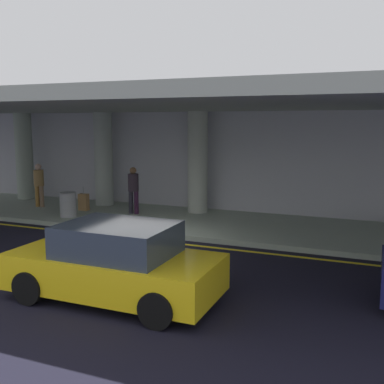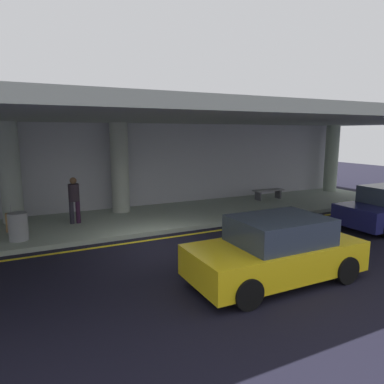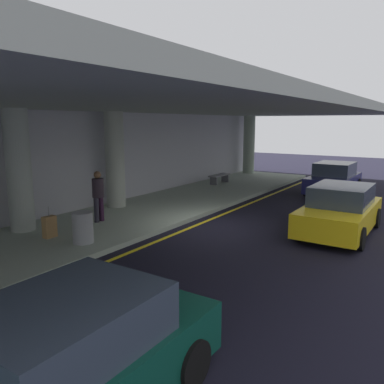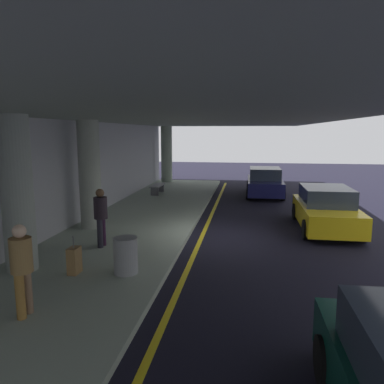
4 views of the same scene
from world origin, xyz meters
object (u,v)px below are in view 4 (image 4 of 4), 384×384
Objects in this scene: support_column_left_mid at (17,194)px; car_navy at (265,182)px; support_column_right_mid at (167,154)px; trash_bin_steel at (126,255)px; car_yellow_taxi at (326,210)px; traveler_with_luggage at (22,264)px; support_column_center at (90,175)px; bench_metal at (158,187)px; person_waiting_for_ride at (101,214)px; suitcase_upright_primary at (74,260)px.

car_navy is at bearing -26.75° from support_column_left_mid.
trash_bin_steel is at bearing -170.97° from support_column_right_mid.
support_column_left_mid is 0.89× the size of car_yellow_taxi.
traveler_with_luggage is 2.55m from trash_bin_steel.
support_column_left_mid is at bearing 180.00° from support_column_center.
bench_metal is (-1.10, 5.67, -0.21)m from car_navy.
person_waiting_for_ride is at bearing -149.53° from support_column_center.
car_yellow_taxi is at bearing -79.38° from support_column_center.
bench_metal is at bearing 20.83° from suitcase_upright_primary.
traveler_with_luggage is (-18.06, -1.39, -0.86)m from support_column_right_mid.
suitcase_upright_primary reaches higher than bench_metal.
trash_bin_steel is (-5.35, 5.51, -0.14)m from car_yellow_taxi.
person_waiting_for_ride is at bearing -175.19° from support_column_right_mid.
car_navy is 5.78m from bench_metal.
support_column_center is 12.00m from support_column_right_mid.
person_waiting_for_ride is 9.28m from bench_metal.
person_waiting_for_ride is at bearing -23.97° from car_navy.
support_column_center and support_column_right_mid have the same top height.
suitcase_upright_primary is at bearing -40.06° from person_waiting_for_ride.
person_waiting_for_ride is (-10.33, 5.03, 0.40)m from car_navy.
car_navy is 2.56× the size of bench_metal.
trash_bin_steel is at bearing 104.07° from traveler_with_luggage.
person_waiting_for_ride is (-3.51, 6.85, 0.40)m from car_yellow_taxi.
traveler_with_luggage is at bearing -167.07° from support_column_center.
traveler_with_luggage is 2.12m from suitcase_upright_primary.
person_waiting_for_ride is at bearing -30.58° from support_column_left_mid.
support_column_left_mid is 13.86m from car_navy.
support_column_center is (4.00, 0.00, 0.00)m from support_column_left_mid.
bench_metal is (5.72, 7.48, -0.21)m from car_yellow_taxi.
car_navy reaches higher than bench_metal.
car_navy is at bearing 109.28° from person_waiting_for_ride.
bench_metal is (11.27, 0.80, 0.04)m from suitcase_upright_primary.
suitcase_upright_primary is at bearing -91.90° from support_column_left_mid.
person_waiting_for_ride reaches higher than car_yellow_taxi.
support_column_left_mid is at bearing 104.87° from suitcase_upright_primary.
car_navy is at bearing 112.45° from traveler_with_luggage.
traveler_with_luggage is 1.00× the size of person_waiting_for_ride.
car_navy is at bearing -4.71° from suitcase_upright_primary.
support_column_center is at bearing 35.17° from suitcase_upright_primary.
person_waiting_for_ride is at bearing 133.98° from traveler_with_luggage.
support_column_left_mid is 1.00× the size of support_column_center.
support_column_center reaches higher than car_navy.
trash_bin_steel is at bearing -8.69° from person_waiting_for_ride.
support_column_right_mid is at bearing 140.08° from person_waiting_for_ride.
support_column_left_mid is 1.00× the size of support_column_right_mid.
suitcase_upright_primary is 11.30m from bench_metal.
bench_metal is at bearing -173.49° from support_column_right_mid.
support_column_left_mid reaches higher than suitcase_upright_primary.
car_yellow_taxi is 10.07m from traveler_with_luggage.
support_column_right_mid reaches higher than bench_metal.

